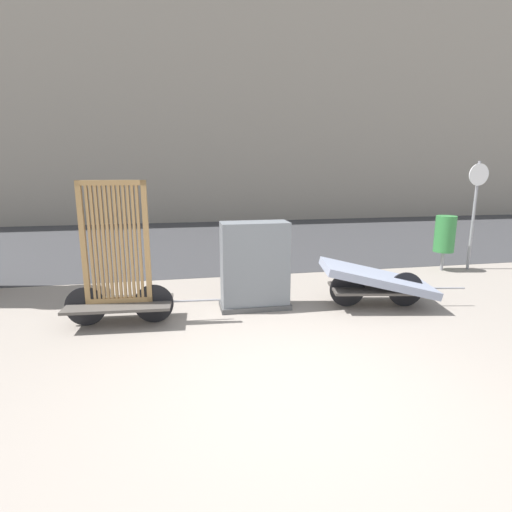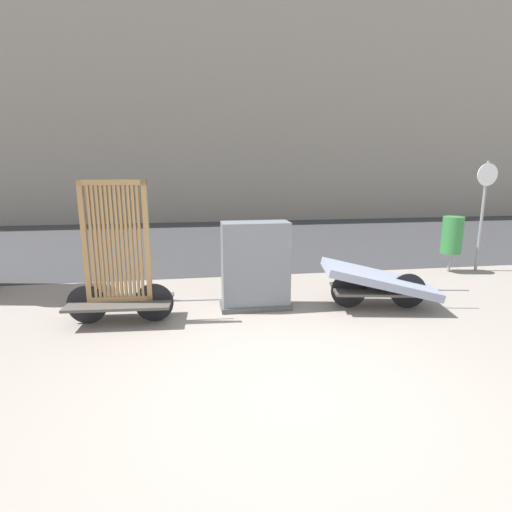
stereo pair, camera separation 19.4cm
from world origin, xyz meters
name	(u,v)px [view 1 (the left image)]	position (x,y,z in m)	size (l,w,h in m)	color
ground_plane	(298,392)	(0.00, 0.00, 0.00)	(60.00, 60.00, 0.00)	gray
road_strip	(216,240)	(0.00, 8.89, 0.00)	(56.00, 8.84, 0.01)	#38383A
building_facade	(198,64)	(0.00, 15.31, 6.61)	(48.00, 4.00, 13.23)	#9E9384
bike_cart_with_bedframe	(118,275)	(-1.97, 2.22, 0.73)	(2.17, 0.79, 2.03)	#4C4742
bike_cart_with_mattress	(377,280)	(1.98, 2.22, 0.43)	(2.34, 1.21, 0.73)	#4C4742
utility_cabinet	(255,268)	(0.04, 2.53, 0.65)	(1.11, 0.51, 1.38)	#4C4C4C
trash_bin	(445,234)	(4.52, 4.12, 0.80)	(0.42, 0.42, 1.20)	gray
sign_post	(475,203)	(5.17, 4.11, 1.47)	(0.46, 0.06, 2.34)	gray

